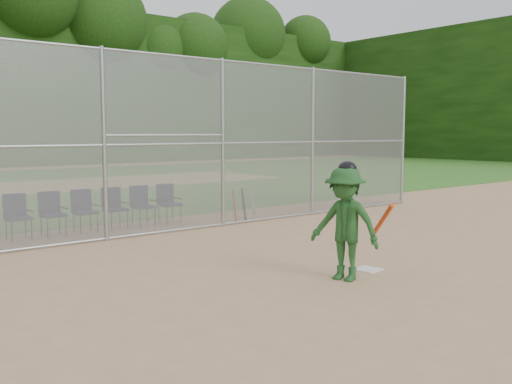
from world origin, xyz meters
TOP-DOWN VIEW (x-y plane):
  - ground at (0.00, 0.00)m, footprint 100.00×100.00m
  - grass_strip at (0.00, 18.00)m, footprint 100.00×100.00m
  - dirt_patch_far at (0.00, 18.00)m, footprint 24.00×24.00m
  - backstop_fence at (0.00, 5.00)m, footprint 16.09×0.09m
  - home_plate at (0.27, -0.10)m, footprint 0.44×0.44m
  - batter_at_plate at (-0.51, -0.29)m, footprint 1.06×1.35m
  - water_cooler at (5.56, 5.28)m, footprint 0.35×0.35m
  - spare_bats at (1.85, 5.27)m, footprint 0.66×0.26m
  - chair_3 at (-3.38, 6.31)m, footprint 0.54×0.52m
  - chair_4 at (-2.65, 6.31)m, footprint 0.54×0.52m
  - chair_5 at (-1.91, 6.31)m, footprint 0.54×0.52m
  - chair_6 at (-1.18, 6.31)m, footprint 0.54×0.52m
  - chair_7 at (-0.44, 6.31)m, footprint 0.54×0.52m
  - chair_8 at (0.29, 6.31)m, footprint 0.54×0.52m

SIDE VIEW (x-z plane):
  - ground at x=0.00m, z-range 0.00..0.00m
  - grass_strip at x=0.00m, z-range 0.01..0.01m
  - home_plate at x=0.27m, z-range 0.00..0.02m
  - dirt_patch_far at x=0.00m, z-range 0.01..0.01m
  - water_cooler at x=5.56m, z-range 0.00..0.44m
  - spare_bats at x=1.85m, z-range 0.00..0.85m
  - chair_3 at x=-3.38m, z-range 0.00..0.96m
  - chair_4 at x=-2.65m, z-range 0.00..0.96m
  - chair_5 at x=-1.91m, z-range 0.00..0.96m
  - chair_6 at x=-1.18m, z-range 0.00..0.96m
  - chair_7 at x=-0.44m, z-range 0.00..0.96m
  - chair_8 at x=0.29m, z-range 0.00..0.96m
  - batter_at_plate at x=-0.51m, z-range -0.03..1.80m
  - backstop_fence at x=0.00m, z-range 0.07..4.07m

